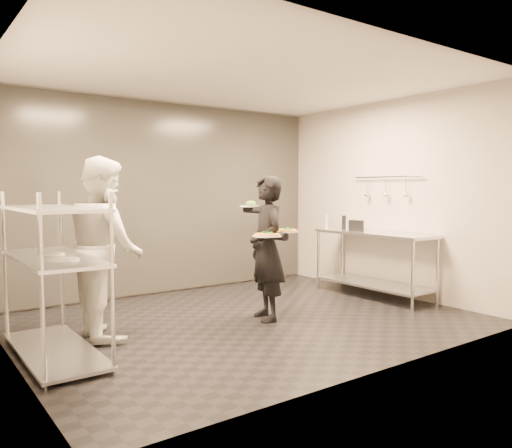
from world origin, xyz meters
TOP-DOWN VIEW (x-y plane):
  - room_shell at (0.00, 1.18)m, footprint 5.00×4.00m
  - pass_rack at (-2.15, -0.00)m, footprint 0.60×1.60m
  - prep_counter at (2.18, 0.00)m, footprint 0.60×1.80m
  - utensil_rail at (2.43, -0.00)m, footprint 0.07×1.20m
  - waiter at (0.19, -0.12)m, footprint 0.56×0.70m
  - chef at (-1.55, 0.36)m, footprint 0.78×0.96m
  - pizza_plate_near at (0.02, -0.35)m, footprint 0.33×0.33m
  - pizza_plate_far at (0.34, -0.29)m, footprint 0.29×0.29m
  - salad_plate at (0.15, 0.15)m, footprint 0.27×0.27m
  - pos_monitor at (2.06, 0.23)m, footprint 0.10×0.23m
  - bottle_green at (2.03, 0.80)m, footprint 0.06×0.06m
  - bottle_clear at (2.22, 0.41)m, footprint 0.05×0.05m
  - bottle_dark at (2.15, 0.55)m, footprint 0.06×0.06m

SIDE VIEW (x-z plane):
  - prep_counter at x=2.18m, z-range 0.17..1.09m
  - pass_rack at x=-2.15m, z-range 0.02..1.52m
  - waiter at x=0.19m, z-range 0.00..1.68m
  - chef at x=-1.55m, z-range 0.00..1.86m
  - pos_monitor at x=2.06m, z-range 0.92..1.08m
  - bottle_clear at x=2.22m, z-range 0.92..1.10m
  - pizza_plate_near at x=0.02m, z-range 0.99..1.05m
  - bottle_dark at x=2.15m, z-range 0.92..1.13m
  - bottle_green at x=2.03m, z-range 0.92..1.14m
  - pizza_plate_far at x=0.34m, z-range 1.02..1.07m
  - salad_plate at x=0.15m, z-range 1.30..1.38m
  - room_shell at x=0.00m, z-range 0.00..2.80m
  - utensil_rail at x=2.43m, z-range 1.39..1.70m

